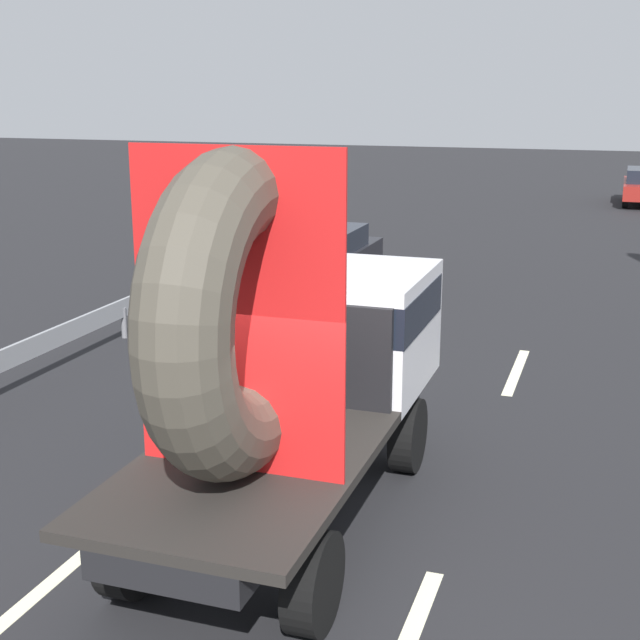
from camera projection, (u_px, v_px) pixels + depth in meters
ground_plane at (275, 565)px, 8.28m from camera, size 120.00×120.00×0.00m
flatbed_truck at (295, 346)px, 8.83m from camera, size 2.02×5.33×3.89m
distant_sedan at (322, 255)px, 19.71m from camera, size 1.73×4.03×1.32m
guardrail at (178, 285)px, 17.55m from camera, size 0.10×16.61×0.71m
lane_dash_left_near at (39, 593)px, 7.81m from camera, size 0.16×2.64×0.01m
lane_dash_left_far at (326, 347)px, 15.19m from camera, size 0.16×2.21×0.01m
lane_dash_right_far at (516, 371)px, 13.90m from camera, size 0.16×2.40×0.01m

